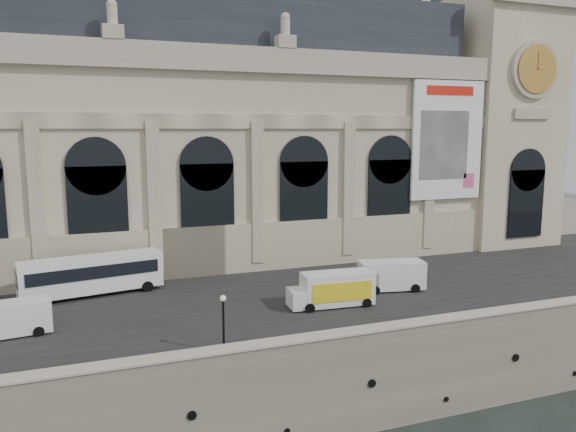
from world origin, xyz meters
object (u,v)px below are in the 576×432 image
object	(u,v)px
van_b	(5,320)
box_truck	(333,290)
bus_left	(92,274)
lamp_right	(223,325)
van_c	(387,276)

from	to	relation	value
van_b	box_truck	xyz separation A→B (m)	(24.12, -1.77, 0.17)
bus_left	box_truck	distance (m)	20.69
bus_left	box_truck	bearing A→B (deg)	-28.50
box_truck	lamp_right	distance (m)	12.38
van_b	box_truck	world-z (taller)	box_truck
van_b	bus_left	bearing A→B (deg)	53.73
bus_left	van_b	world-z (taller)	bus_left
lamp_right	van_b	bearing A→B (deg)	149.06
bus_left	van_b	xyz separation A→B (m)	(-5.94, -8.09, -0.71)
van_c	lamp_right	world-z (taller)	lamp_right
van_b	van_c	world-z (taller)	van_c
bus_left	lamp_right	bearing A→B (deg)	-65.01
bus_left	van_c	bearing A→B (deg)	-16.87
van_b	lamp_right	size ratio (longest dim) A/B	1.47
box_truck	lamp_right	world-z (taller)	lamp_right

